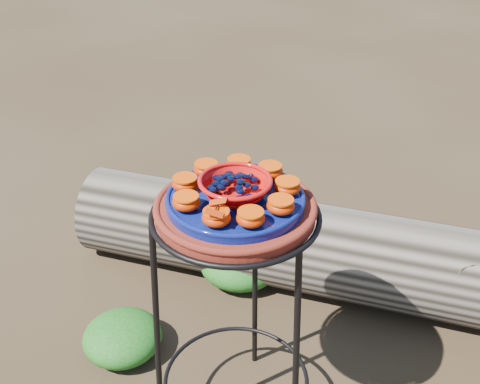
% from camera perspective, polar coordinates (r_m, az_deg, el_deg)
% --- Properties ---
extents(plant_stand, '(0.44, 0.44, 0.70)m').
position_cam_1_polar(plant_stand, '(1.62, -0.39, -12.60)').
color(plant_stand, black).
rests_on(plant_stand, ground).
extents(terracotta_saucer, '(0.37, 0.37, 0.03)m').
position_cam_1_polar(terracotta_saucer, '(1.39, -0.45, -1.69)').
color(terracotta_saucer, maroon).
rests_on(terracotta_saucer, plant_stand).
extents(cobalt_plate, '(0.32, 0.32, 0.02)m').
position_cam_1_polar(cobalt_plate, '(1.38, -0.45, -0.79)').
color(cobalt_plate, '#050849').
rests_on(cobalt_plate, terracotta_saucer).
extents(red_bowl, '(0.16, 0.16, 0.04)m').
position_cam_1_polar(red_bowl, '(1.36, -0.45, 0.38)').
color(red_bowl, red).
rests_on(red_bowl, cobalt_plate).
extents(glass_gems, '(0.12, 0.12, 0.02)m').
position_cam_1_polar(glass_gems, '(1.35, -0.46, 1.58)').
color(glass_gems, black).
rests_on(glass_gems, red_bowl).
extents(orange_half_0, '(0.06, 0.06, 0.03)m').
position_cam_1_polar(orange_half_0, '(1.27, -2.26, -2.43)').
color(orange_half_0, '#AC1100').
rests_on(orange_half_0, cobalt_plate).
extents(orange_half_1, '(0.06, 0.06, 0.03)m').
position_cam_1_polar(orange_half_1, '(1.27, 1.01, -2.48)').
color(orange_half_1, '#AC1100').
rests_on(orange_half_1, cobalt_plate).
extents(orange_half_2, '(0.06, 0.06, 0.03)m').
position_cam_1_polar(orange_half_2, '(1.31, 3.87, -1.31)').
color(orange_half_2, '#AC1100').
rests_on(orange_half_2, cobalt_plate).
extents(orange_half_3, '(0.06, 0.06, 0.03)m').
position_cam_1_polar(orange_half_3, '(1.38, 4.50, 0.47)').
color(orange_half_3, '#AC1100').
rests_on(orange_half_3, cobalt_plate).
extents(orange_half_4, '(0.06, 0.06, 0.03)m').
position_cam_1_polar(orange_half_4, '(1.44, 2.87, 1.96)').
color(orange_half_4, '#AC1100').
rests_on(orange_half_4, cobalt_plate).
extents(orange_half_5, '(0.06, 0.06, 0.03)m').
position_cam_1_polar(orange_half_5, '(1.47, -0.10, 2.59)').
color(orange_half_5, '#AC1100').
rests_on(orange_half_5, cobalt_plate).
extents(orange_half_6, '(0.06, 0.06, 0.03)m').
position_cam_1_polar(orange_half_6, '(1.45, -3.22, 2.16)').
color(orange_half_6, '#AC1100').
rests_on(orange_half_6, cobalt_plate).
extents(orange_half_7, '(0.06, 0.06, 0.03)m').
position_cam_1_polar(orange_half_7, '(1.39, -5.22, 0.80)').
color(orange_half_7, '#AC1100').
rests_on(orange_half_7, cobalt_plate).
extents(orange_half_8, '(0.06, 0.06, 0.03)m').
position_cam_1_polar(orange_half_8, '(1.32, -5.12, -0.98)').
color(orange_half_8, '#AC1100').
rests_on(orange_half_8, cobalt_plate).
extents(butterfly, '(0.09, 0.06, 0.01)m').
position_cam_1_polar(butterfly, '(1.26, -2.28, -1.52)').
color(butterfly, red).
rests_on(butterfly, orange_half_0).
extents(driftwood_log, '(1.79, 0.54, 0.33)m').
position_cam_1_polar(driftwood_log, '(2.21, 6.92, -5.30)').
color(driftwood_log, black).
rests_on(driftwood_log, ground).
extents(foliage_left, '(0.26, 0.26, 0.13)m').
position_cam_1_polar(foliage_left, '(2.04, -11.10, -13.26)').
color(foliage_left, '#174012').
rests_on(foliage_left, ground).
extents(foliage_back, '(0.31, 0.31, 0.16)m').
position_cam_1_polar(foliage_back, '(2.28, 0.05, -6.48)').
color(foliage_back, '#174012').
rests_on(foliage_back, ground).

